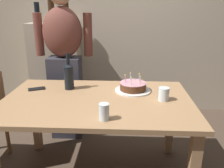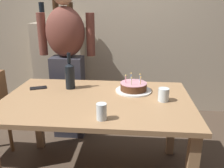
% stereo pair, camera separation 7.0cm
% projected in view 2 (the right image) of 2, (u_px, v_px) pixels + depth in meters
% --- Properties ---
extents(back_wall, '(5.20, 0.10, 2.60)m').
position_uv_depth(back_wall, '(113.00, 17.00, 3.18)').
color(back_wall, tan).
rests_on(back_wall, ground_plane).
extents(dining_table, '(1.50, 0.96, 0.74)m').
position_uv_depth(dining_table, '(97.00, 110.00, 1.92)').
color(dining_table, '#A37A51').
rests_on(dining_table, ground_plane).
extents(birthday_cake, '(0.31, 0.31, 0.15)m').
position_uv_depth(birthday_cake, '(134.00, 87.00, 2.04)').
color(birthday_cake, white).
rests_on(birthday_cake, dining_table).
extents(water_glass_near, '(0.07, 0.07, 0.11)m').
position_uv_depth(water_glass_near, '(102.00, 112.00, 1.53)').
color(water_glass_near, silver).
rests_on(water_glass_near, dining_table).
extents(water_glass_far, '(0.08, 0.08, 0.10)m').
position_uv_depth(water_glass_far, '(164.00, 95.00, 1.83)').
color(water_glass_far, silver).
rests_on(water_glass_far, dining_table).
extents(wine_bottle, '(0.08, 0.08, 0.32)m').
position_uv_depth(wine_bottle, '(70.00, 75.00, 2.09)').
color(wine_bottle, black).
rests_on(wine_bottle, dining_table).
extents(cell_phone, '(0.16, 0.12, 0.01)m').
position_uv_depth(cell_phone, '(38.00, 88.00, 2.12)').
color(cell_phone, black).
rests_on(cell_phone, dining_table).
extents(person_man_bearded, '(0.61, 0.27, 1.66)m').
position_uv_depth(person_man_bearded, '(67.00, 61.00, 2.56)').
color(person_man_bearded, '#33333D').
rests_on(person_man_bearded, ground_plane).
extents(shelf_cabinet, '(0.65, 0.30, 1.52)m').
position_uv_depth(shelf_cabinet, '(60.00, 68.00, 3.24)').
color(shelf_cabinet, tan).
rests_on(shelf_cabinet, ground_plane).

